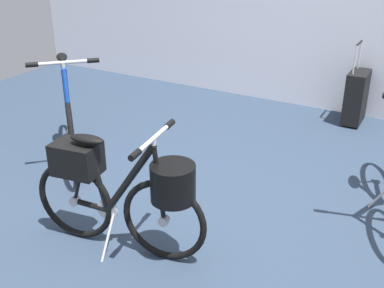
% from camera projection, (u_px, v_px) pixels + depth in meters
% --- Properties ---
extents(ground_plane, '(7.81, 7.81, 0.00)m').
position_uv_depth(ground_plane, '(196.00, 235.00, 3.15)').
color(ground_plane, '#2D3D51').
extents(folding_bike_foreground, '(1.15, 0.53, 0.82)m').
position_uv_depth(folding_bike_foreground, '(123.00, 189.00, 2.85)').
color(folding_bike_foreground, black).
rests_on(folding_bike_foreground, ground_plane).
extents(display_bike_right, '(1.01, 0.99, 0.96)m').
position_uv_depth(display_bike_right, '(69.00, 120.00, 4.04)').
color(display_bike_right, black).
rests_on(display_bike_right, ground_plane).
extents(rolling_suitcase, '(0.19, 0.36, 0.83)m').
position_uv_depth(rolling_suitcase, '(356.00, 97.00, 4.82)').
color(rolling_suitcase, black).
rests_on(rolling_suitcase, ground_plane).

